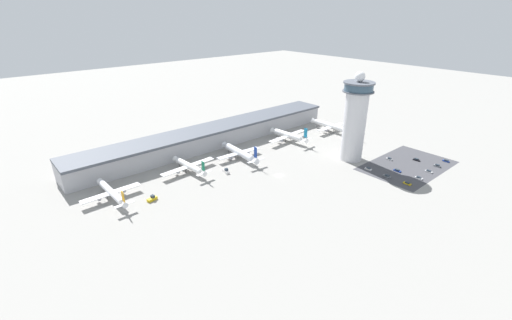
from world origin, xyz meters
The scene contains 21 objects.
ground_plane centered at (0.00, 0.00, 0.00)m, with size 1000.00×1000.00×0.00m, color gray.
terminal_building centered at (0.00, 70.00, 7.10)m, with size 212.19×25.00×14.01m.
control_tower centered at (55.39, -13.10, 28.34)m, with size 19.61×19.61×58.62m.
parking_lot_surface centered at (74.27, -44.29, 0.00)m, with size 64.00×40.00×0.01m, color #424247.
airplane_gate_alpha centered at (-87.99, 36.78, 4.33)m, with size 31.67×35.57×11.87m.
airplane_gate_bravo centered at (-39.18, 40.03, 4.14)m, with size 37.72×32.98×12.01m.
airplane_gate_charlie centered at (-1.90, 36.64, 4.22)m, with size 33.19×38.79×13.93m.
airplane_gate_delta centered at (47.09, 38.20, 4.86)m, with size 38.81×35.09×14.48m.
airplane_gate_echo centered at (90.46, 30.29, 4.90)m, with size 31.55×42.84×14.59m.
service_truck_catering centered at (-72.17, 22.35, 1.00)m, with size 5.86×3.38×2.87m.
service_truck_fuel centered at (-22.11, 24.51, 1.01)m, with size 3.34×6.45×2.91m.
car_red_hatchback centered at (49.26, -31.16, 0.62)m, with size 1.86×4.41×1.59m.
car_white_wagon centered at (73.90, -31.53, 0.59)m, with size 2.00×4.16×1.53m.
car_silver_sedan centered at (61.07, -44.37, 0.52)m, with size 1.97×4.70×1.36m.
car_grey_coupe centered at (87.31, -57.65, 0.62)m, with size 1.86×4.18×1.59m.
car_blue_compact centered at (74.73, -57.90, 0.56)m, with size 1.76×4.40×1.44m.
car_black_suv centered at (61.25, -58.14, 0.52)m, with size 1.86×4.36×1.35m.
car_yellow_taxi centered at (49.21, -57.09, 0.57)m, with size 1.89×4.59×1.47m.
car_green_van centered at (86.68, -44.15, 0.61)m, with size 1.94×4.47×1.56m.
car_navy_sedan centered at (99.92, -57.97, 0.55)m, with size 1.83×4.17×1.43m.
car_maroon_suv centered at (48.64, -44.38, 0.62)m, with size 2.03×4.80×1.58m.
Camera 1 is at (-133.08, -134.29, 93.50)m, focal length 24.00 mm.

